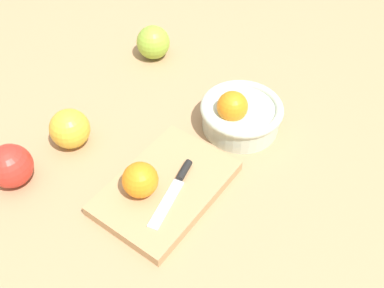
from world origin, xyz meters
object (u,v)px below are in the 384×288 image
at_px(orange_on_board, 140,180).
at_px(cutting_board, 166,188).
at_px(knife, 177,184).
at_px(apple_front_left, 153,42).
at_px(apple_front_right, 10,166).
at_px(bowl, 240,114).
at_px(apple_front_right_2, 70,129).

bearing_deg(orange_on_board, cutting_board, 148.46).
height_order(cutting_board, knife, knife).
distance_m(orange_on_board, apple_front_left, 0.44).
bearing_deg(apple_front_right, apple_front_left, -173.34).
distance_m(bowl, apple_front_left, 0.32).
height_order(cutting_board, apple_front_right_2, apple_front_right_2).
height_order(orange_on_board, knife, orange_on_board).
relative_size(orange_on_board, knife, 0.42).
bearing_deg(cutting_board, apple_front_right_2, -84.81).
distance_m(knife, apple_front_left, 0.43).
xyz_separation_m(cutting_board, knife, (-0.01, 0.02, 0.02)).
relative_size(cutting_board, knife, 1.65).
bearing_deg(apple_front_right_2, orange_on_board, 85.05).
xyz_separation_m(bowl, orange_on_board, (0.26, -0.04, 0.02)).
bearing_deg(knife, bowl, -178.37).
xyz_separation_m(cutting_board, apple_front_left, (-0.31, -0.30, 0.03)).
relative_size(cutting_board, apple_front_left, 3.11).
height_order(bowl, apple_front_right, bowl).
distance_m(orange_on_board, apple_front_right, 0.25).
height_order(bowl, knife, bowl).
bearing_deg(orange_on_board, apple_front_right, -62.38).
height_order(bowl, apple_front_right_2, bowl).
bearing_deg(apple_front_right, bowl, 146.01).
bearing_deg(knife, apple_front_right_2, -83.08).
distance_m(cutting_board, apple_front_left, 0.43).
relative_size(knife, apple_front_right_2, 1.92).
relative_size(cutting_board, apple_front_right, 3.10).
distance_m(knife, apple_front_right_2, 0.25).
height_order(orange_on_board, apple_front_right_2, orange_on_board).
relative_size(knife, apple_front_left, 1.88).
bearing_deg(apple_front_right_2, bowl, 135.33).
bearing_deg(apple_front_right, apple_front_right_2, 174.80).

